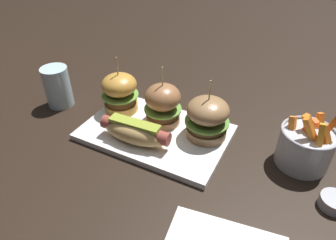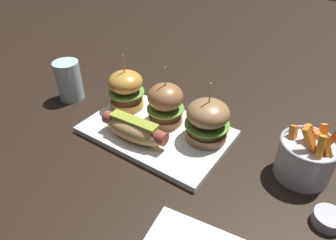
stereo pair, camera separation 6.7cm
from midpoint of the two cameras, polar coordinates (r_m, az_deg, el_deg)
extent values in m
plane|color=black|center=(0.71, -5.06, -2.90)|extent=(3.00, 3.00, 0.00)
cube|color=white|center=(0.71, -5.08, -2.46)|extent=(0.33, 0.21, 0.01)
ellipsoid|color=tan|center=(0.66, -9.08, -2.41)|extent=(0.16, 0.06, 0.05)
cylinder|color=brown|center=(0.66, -9.12, -2.01)|extent=(0.16, 0.04, 0.03)
cube|color=olive|center=(0.65, -9.27, -0.76)|extent=(0.12, 0.03, 0.01)
cylinder|color=#C38B37|center=(0.78, -11.22, 2.59)|extent=(0.08, 0.08, 0.02)
cylinder|color=#492A13|center=(0.77, -11.39, 3.85)|extent=(0.08, 0.08, 0.02)
cylinder|color=#6B9E3D|center=(0.76, -11.49, 4.61)|extent=(0.09, 0.09, 0.00)
ellipsoid|color=#C38B37|center=(0.75, -11.75, 6.47)|extent=(0.09, 0.09, 0.05)
cylinder|color=tan|center=(0.73, -12.14, 9.30)|extent=(0.00, 0.00, 0.06)
cylinder|color=#96633D|center=(0.73, -3.86, 0.27)|extent=(0.08, 0.08, 0.02)
cylinder|color=#4E2E1A|center=(0.72, -3.92, 1.42)|extent=(0.07, 0.07, 0.02)
cylinder|color=#6B9E3D|center=(0.71, -3.96, 2.14)|extent=(0.09, 0.09, 0.00)
ellipsoid|color=#96633D|center=(0.69, -4.06, 4.34)|extent=(0.08, 0.08, 0.06)
cylinder|color=tan|center=(0.67, -4.22, 7.62)|extent=(0.00, 0.00, 0.06)
cylinder|color=#966F46|center=(0.68, 4.44, -2.21)|extent=(0.09, 0.09, 0.02)
cylinder|color=#50341A|center=(0.67, 4.51, -0.99)|extent=(0.08, 0.08, 0.02)
cylinder|color=#609338|center=(0.67, 4.55, -0.32)|extent=(0.10, 0.10, 0.00)
ellipsoid|color=#966F46|center=(0.65, 4.67, 1.75)|extent=(0.09, 0.09, 0.05)
cylinder|color=tan|center=(0.63, 4.85, 4.94)|extent=(0.00, 0.00, 0.06)
cylinder|color=#B7BABF|center=(0.66, 21.77, -5.11)|extent=(0.11, 0.11, 0.08)
torus|color=#A8AAB2|center=(0.64, 22.59, -2.27)|extent=(0.11, 0.11, 0.01)
cube|color=orange|center=(0.64, 22.01, -1.82)|extent=(0.04, 0.03, 0.06)
cube|color=orange|center=(0.66, 24.17, -1.40)|extent=(0.03, 0.03, 0.06)
cube|color=orange|center=(0.64, 19.63, -1.90)|extent=(0.02, 0.03, 0.06)
cube|color=#CE641D|center=(0.63, 25.36, -1.74)|extent=(0.05, 0.03, 0.09)
cube|color=orange|center=(0.64, 22.48, -2.84)|extent=(0.03, 0.03, 0.06)
cube|color=orange|center=(0.61, 24.03, -3.93)|extent=(0.02, 0.03, 0.07)
cube|color=orange|center=(0.63, 25.17, -3.71)|extent=(0.04, 0.02, 0.07)
cube|color=orange|center=(0.62, 22.87, -2.70)|extent=(0.05, 0.03, 0.08)
cube|color=orange|center=(0.65, 22.47, -1.67)|extent=(0.04, 0.02, 0.07)
cylinder|color=#A8AAB2|center=(0.62, 26.15, -13.91)|extent=(0.05, 0.05, 0.02)
cylinder|color=#9E3323|center=(0.61, 26.31, -13.51)|extent=(0.04, 0.04, 0.00)
cylinder|color=silver|center=(0.85, -22.11, 5.86)|extent=(0.07, 0.07, 0.11)
camera|label=1|loc=(0.03, -92.86, -2.07)|focal=32.30mm
camera|label=2|loc=(0.03, 87.14, 2.07)|focal=32.30mm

